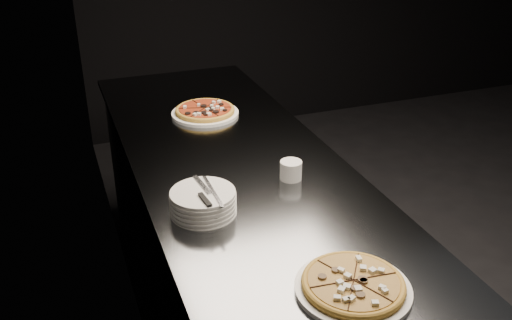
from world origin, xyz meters
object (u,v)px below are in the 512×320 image
object	(u,v)px
plate_stack	(203,202)
cutlery	(207,193)
pizza_mushroom	(353,285)
pizza_tomato	(205,111)
counter	(248,279)
ramekin	(291,170)

from	to	relation	value
plate_stack	cutlery	size ratio (longest dim) A/B	0.93
pizza_mushroom	pizza_tomato	distance (m)	1.26
counter	pizza_mushroom	world-z (taller)	pizza_mushroom
counter	plate_stack	world-z (taller)	plate_stack
cutlery	ramekin	bearing A→B (deg)	14.75
pizza_mushroom	plate_stack	world-z (taller)	plate_stack
pizza_tomato	ramekin	world-z (taller)	ramekin
cutlery	counter	bearing A→B (deg)	40.31
ramekin	counter	bearing A→B (deg)	145.86
pizza_tomato	plate_stack	size ratio (longest dim) A/B	1.60
plate_stack	cutlery	distance (m)	0.04
pizza_mushroom	ramekin	size ratio (longest dim) A/B	3.91
pizza_mushroom	ramekin	distance (m)	0.60
pizza_tomato	plate_stack	xyz separation A→B (m)	(-0.23, -0.77, 0.02)
ramekin	cutlery	bearing A→B (deg)	-159.38
cutlery	pizza_tomato	bearing A→B (deg)	68.69
pizza_tomato	ramekin	distance (m)	0.67
pizza_tomato	cutlery	bearing A→B (deg)	-105.44
pizza_tomato	cutlery	size ratio (longest dim) A/B	1.49
counter	pizza_mushroom	distance (m)	0.84
plate_stack	ramekin	xyz separation A→B (m)	(0.34, 0.11, -0.00)
counter	plate_stack	bearing A→B (deg)	-137.08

